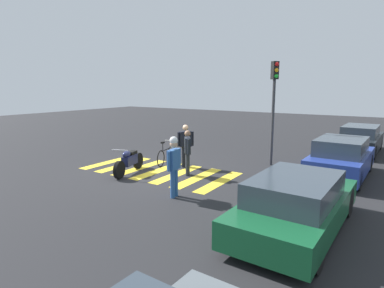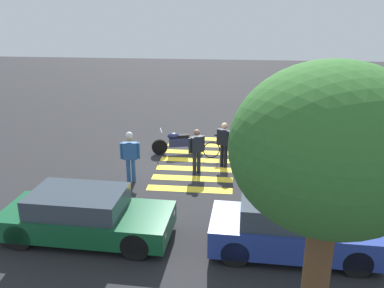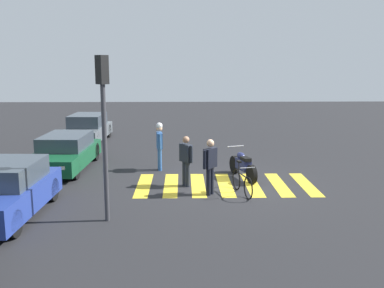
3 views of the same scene
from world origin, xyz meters
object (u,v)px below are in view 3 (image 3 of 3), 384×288
object	(u,v)px
car_blue_hatchback	(6,191)
car_green_compact	(65,152)
leaning_bicycle	(242,182)
car_grey_coupe	(87,129)
traffic_light_pole	(103,112)
officer_by_motorcycle	(186,158)
officer_on_foot	(210,163)
pedestrian_bystander	(160,143)
police_motorcycle	(243,165)

from	to	relation	value
car_blue_hatchback	car_green_compact	size ratio (longest dim) A/B	0.92
leaning_bicycle	car_grey_coupe	bearing A→B (deg)	35.94
leaning_bicycle	traffic_light_pole	bearing A→B (deg)	120.33
officer_by_motorcycle	car_blue_hatchback	world-z (taller)	officer_by_motorcycle
car_grey_coupe	traffic_light_pole	world-z (taller)	traffic_light_pole
officer_on_foot	car_green_compact	world-z (taller)	officer_on_foot
leaning_bicycle	officer_by_motorcycle	bearing A→B (deg)	61.26
car_blue_hatchback	car_grey_coupe	xyz separation A→B (m)	(11.06, 0.20, -0.02)
officer_by_motorcycle	traffic_light_pole	distance (m)	4.22
pedestrian_bystander	car_blue_hatchback	bearing A→B (deg)	142.70
pedestrian_bystander	car_grey_coupe	world-z (taller)	pedestrian_bystander
car_grey_coupe	traffic_light_pole	xyz separation A→B (m)	(-11.44, -2.89, 2.17)
car_green_compact	traffic_light_pole	distance (m)	6.59
car_blue_hatchback	traffic_light_pole	distance (m)	3.46
officer_on_foot	pedestrian_bystander	world-z (taller)	pedestrian_bystander
leaning_bicycle	officer_on_foot	xyz separation A→B (m)	(-0.01, 0.99, 0.62)
police_motorcycle	car_green_compact	bearing A→B (deg)	76.74
car_green_compact	car_grey_coupe	xyz separation A→B (m)	(5.76, 0.37, 0.02)
pedestrian_bystander	car_blue_hatchback	distance (m)	6.26
police_motorcycle	pedestrian_bystander	xyz separation A→B (m)	(1.23, 2.97, 0.60)
officer_on_foot	car_blue_hatchback	size ratio (longest dim) A/B	0.42
pedestrian_bystander	traffic_light_pole	size ratio (longest dim) A/B	0.43
police_motorcycle	officer_by_motorcycle	bearing A→B (deg)	115.69
pedestrian_bystander	car_blue_hatchback	size ratio (longest dim) A/B	0.44
officer_on_foot	officer_by_motorcycle	distance (m)	1.21
leaning_bicycle	car_green_compact	distance (m)	7.20
police_motorcycle	car_green_compact	xyz separation A→B (m)	(1.55, 6.59, 0.18)
pedestrian_bystander	traffic_light_pole	xyz separation A→B (m)	(-5.35, 1.10, 1.77)
traffic_light_pole	officer_by_motorcycle	bearing A→B (deg)	-33.22
leaning_bicycle	officer_on_foot	distance (m)	1.17
officer_by_motorcycle	car_green_compact	distance (m)	5.24
police_motorcycle	car_grey_coupe	distance (m)	10.10
leaning_bicycle	car_green_compact	bearing A→B (deg)	61.29
police_motorcycle	pedestrian_bystander	size ratio (longest dim) A/B	1.15
traffic_light_pole	car_green_compact	bearing A→B (deg)	23.95
officer_by_motorcycle	car_blue_hatchback	xyz separation A→B (m)	(-2.78, 4.76, -0.27)
car_blue_hatchback	car_grey_coupe	bearing A→B (deg)	1.06
officer_on_foot	police_motorcycle	bearing A→B (deg)	-33.43
officer_on_foot	pedestrian_bystander	bearing A→B (deg)	28.43
police_motorcycle	leaning_bicycle	xyz separation A→B (m)	(-1.91, 0.28, -0.08)
car_blue_hatchback	car_grey_coupe	distance (m)	11.06
car_grey_coupe	police_motorcycle	bearing A→B (deg)	-136.42
car_blue_hatchback	traffic_light_pole	world-z (taller)	traffic_light_pole
pedestrian_bystander	car_grey_coupe	xyz separation A→B (m)	(6.09, 3.99, -0.40)
officer_on_foot	leaning_bicycle	bearing A→B (deg)	-89.13
police_motorcycle	car_green_compact	size ratio (longest dim) A/B	0.46
officer_by_motorcycle	car_green_compact	world-z (taller)	officer_by_motorcycle
police_motorcycle	officer_on_foot	size ratio (longest dim) A/B	1.21
leaning_bicycle	officer_on_foot	bearing A→B (deg)	90.87
car_blue_hatchback	officer_on_foot	bearing A→B (deg)	-71.64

